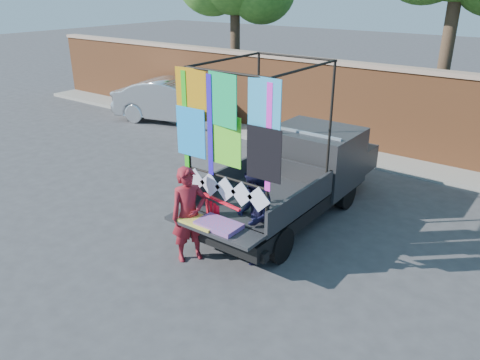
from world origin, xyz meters
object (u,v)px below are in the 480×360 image
Objects in this scene: man at (254,216)px; sedan at (177,101)px; woman at (189,215)px; pickup_truck at (302,172)px.

sedan is at bearing -158.58° from man.
woman reaches higher than man.
pickup_truck is 2.43m from man.
pickup_truck reaches higher than man.
sedan is at bearing 153.59° from pickup_truck.
woman is (-0.56, -3.07, 0.03)m from pickup_truck.
pickup_truck is at bearing 158.68° from man.
sedan is 2.58× the size of woman.
man is (7.69, -6.03, 0.12)m from sedan.
woman is at bearing -100.29° from pickup_truck.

